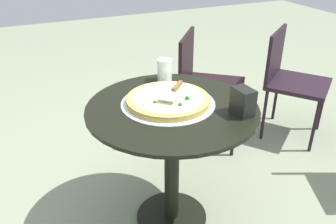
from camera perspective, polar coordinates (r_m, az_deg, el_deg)
name	(u,v)px	position (r m, az deg, el deg)	size (l,w,h in m)	color
ground_plane	(171,217)	(2.12, 0.56, -16.55)	(10.00, 10.00, 0.00)	gray
patio_table	(172,139)	(1.79, 0.64, -4.34)	(0.83, 0.83, 0.72)	black
pizza_on_tray	(168,100)	(1.72, 0.01, 1.89)	(0.46, 0.46, 0.05)	silver
pizza_server	(173,91)	(1.72, 0.86, 3.48)	(0.19, 0.18, 0.02)	silver
drinking_cup	(165,70)	(1.96, -0.56, 6.72)	(0.08, 0.08, 0.12)	silver
napkin_dispenser	(243,102)	(1.64, 11.95, 1.65)	(0.11, 0.07, 0.13)	black
patio_chair_near	(290,76)	(2.82, 18.95, 5.55)	(0.59, 0.59, 0.82)	black
patio_chair_corner	(203,80)	(2.59, 5.72, 5.21)	(0.60, 0.60, 0.82)	black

